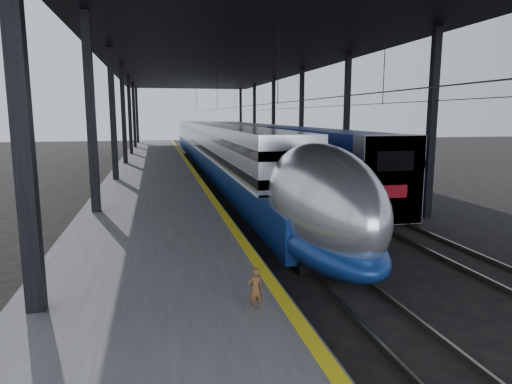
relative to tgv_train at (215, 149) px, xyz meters
name	(u,v)px	position (x,y,z in m)	size (l,w,h in m)	color
ground	(258,262)	(-2.00, -27.02, -1.97)	(160.00, 160.00, 0.00)	black
platform	(154,176)	(-5.50, -7.02, -1.47)	(6.00, 80.00, 1.00)	#4C4C4F
yellow_strip	(191,168)	(-2.70, -7.02, -0.96)	(0.30, 80.00, 0.01)	gold
rails	(258,178)	(2.50, -7.02, -1.89)	(6.52, 80.00, 0.16)	slate
canopy	(224,59)	(-0.10, -7.02, 7.15)	(18.00, 75.00, 9.47)	black
tgv_train	(215,149)	(0.00, 0.00, 0.00)	(2.94, 65.20, 4.21)	silver
second_train	(259,144)	(5.00, 3.87, 0.11)	(2.98, 56.05, 4.10)	navy
child	(255,289)	(-3.40, -32.98, -0.52)	(0.33, 0.22, 0.90)	#52351B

